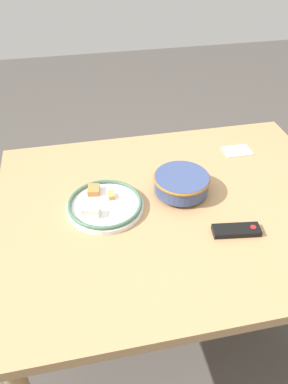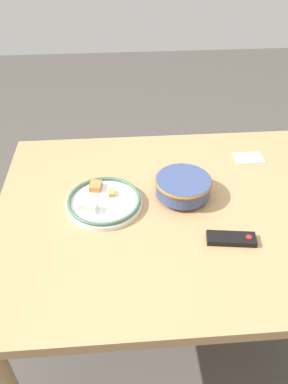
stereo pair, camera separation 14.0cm
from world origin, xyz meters
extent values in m
plane|color=#4C4742|center=(0.00, 0.00, 0.00)|extent=(8.00, 8.00, 0.00)
cube|color=tan|center=(0.00, 0.00, 0.76)|extent=(1.33, 1.04, 0.04)
cylinder|color=tan|center=(-0.59, -0.45, 0.37)|extent=(0.06, 0.06, 0.74)
cylinder|color=tan|center=(0.59, -0.45, 0.37)|extent=(0.06, 0.06, 0.74)
cylinder|color=#384775|center=(-0.04, -0.07, 0.78)|extent=(0.09, 0.09, 0.01)
cylinder|color=#384775|center=(-0.04, -0.07, 0.82)|extent=(0.21, 0.21, 0.07)
cylinder|color=#B75B23|center=(-0.04, -0.07, 0.82)|extent=(0.19, 0.19, 0.06)
torus|color=#936023|center=(-0.04, -0.07, 0.85)|extent=(0.22, 0.22, 0.01)
cylinder|color=white|center=(0.26, -0.04, 0.79)|extent=(0.28, 0.28, 0.02)
torus|color=#42664C|center=(0.26, -0.04, 0.80)|extent=(0.28, 0.28, 0.01)
cube|color=silver|center=(0.31, 0.01, 0.81)|extent=(0.07, 0.05, 0.03)
cube|color=tan|center=(0.23, -0.07, 0.80)|extent=(0.02, 0.04, 0.02)
cube|color=#B2753D|center=(0.29, -0.11, 0.81)|extent=(0.05, 0.06, 0.02)
cube|color=black|center=(-0.17, 0.18, 0.79)|extent=(0.17, 0.08, 0.02)
cylinder|color=red|center=(-0.22, 0.19, 0.80)|extent=(0.02, 0.02, 0.00)
cube|color=white|center=(-0.37, -0.30, 0.78)|extent=(0.12, 0.08, 0.01)
camera|label=1|loc=(0.33, 1.01, 1.70)|focal=35.00mm
camera|label=2|loc=(0.19, 1.03, 1.70)|focal=35.00mm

